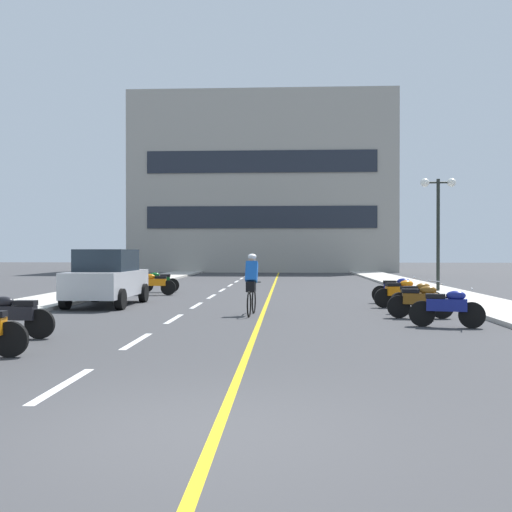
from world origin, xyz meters
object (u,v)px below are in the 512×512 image
Objects in this scene: cyclist_rider at (252,283)px; motorcycle_6 at (401,292)px; motorcycle_5 at (417,296)px; motorcycle_8 at (154,283)px; street_lamp_mid at (438,207)px; parked_car_near at (107,277)px; motorcycle_3 at (447,307)px; motorcycle_2 at (12,315)px; motorcycle_7 at (398,289)px; motorcycle_4 at (421,300)px; motorcycle_9 at (159,281)px.

motorcycle_6 is at bearing 29.36° from cyclist_rider.
motorcycle_5 is 11.23m from motorcycle_8.
street_lamp_mid is 13.97m from parked_car_near.
motorcycle_5 is at bearing -11.55° from parked_car_near.
motorcycle_3 is at bearing -28.61° from cyclist_rider.
cyclist_rider reaches higher than motorcycle_3.
motorcycle_7 is at bearing 43.85° from motorcycle_2.
motorcycle_9 is at bearing 132.18° from motorcycle_4.
motorcycle_8 is at bearing 89.03° from motorcycle_2.
motorcycle_6 and motorcycle_8 have the same top height.
motorcycle_8 is at bearing 143.28° from motorcycle_5.
motorcycle_8 is at bearing 150.73° from motorcycle_6.
motorcycle_6 is at bearing 88.88° from motorcycle_4.
street_lamp_mid is at bearing 74.08° from motorcycle_4.
motorcycle_6 is 0.95× the size of cyclist_rider.
motorcycle_7 is at bearing -116.50° from street_lamp_mid.
motorcycle_5 is 0.96× the size of motorcycle_8.
motorcycle_6 is at bearing 91.56° from motorcycle_3.
cyclist_rider is (4.84, -2.74, -0.03)m from parked_car_near.
motorcycle_9 is 0.96× the size of cyclist_rider.
motorcycle_8 and motorcycle_9 have the same top height.
motorcycle_5 is at bearing 89.90° from motorcycle_3.
parked_car_near reaches higher than motorcycle_9.
motorcycle_9 is at bearing 95.61° from motorcycle_8.
parked_car_near reaches higher than motorcycle_6.
motorcycle_5 is (0.21, 1.44, 0.00)m from motorcycle_4.
cyclist_rider is at bearing -128.38° from street_lamp_mid.
motorcycle_6 is (-0.14, 1.75, 0.00)m from motorcycle_5.
motorcycle_6 is at bearing -36.61° from motorcycle_9.
street_lamp_mid reaches higher than motorcycle_5.
motorcycle_8 is at bearing 131.80° from motorcycle_3.
parked_car_near is 10.90m from motorcycle_3.
motorcycle_3 and motorcycle_9 have the same top height.
parked_car_near reaches higher than motorcycle_2.
motorcycle_5 is at bearing -107.19° from street_lamp_mid.
motorcycle_7 is at bearing -29.70° from motorcycle_9.
parked_car_near is 5.57m from cyclist_rider.
motorcycle_5 is at bearing -85.26° from motorcycle_6.
street_lamp_mid reaches higher than motorcycle_3.
motorcycle_3 is (-2.60, -11.73, -3.12)m from street_lamp_mid.
motorcycle_6 is at bearing -29.27° from motorcycle_8.
motorcycle_5 and motorcycle_8 have the same top height.
parked_car_near is at bearing -172.41° from motorcycle_7.
motorcycle_2 is at bearing -165.93° from motorcycle_3.
motorcycle_2 is 9.95m from motorcycle_4.
cyclist_rider reaches higher than motorcycle_5.
motorcycle_3 is at bearing 14.07° from motorcycle_2.
motorcycle_9 is at bearing 179.61° from street_lamp_mid.
cyclist_rider is at bearing -29.55° from parked_car_near.
motorcycle_7 is (-2.57, -5.16, -3.12)m from street_lamp_mid.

